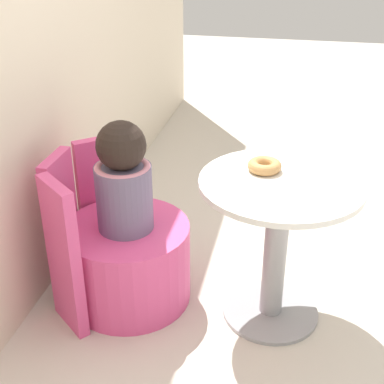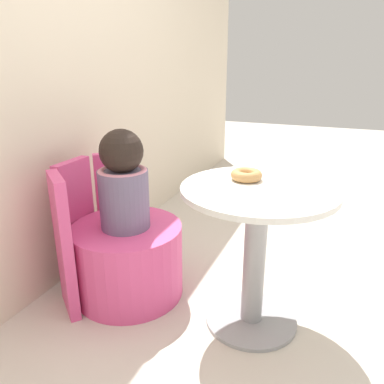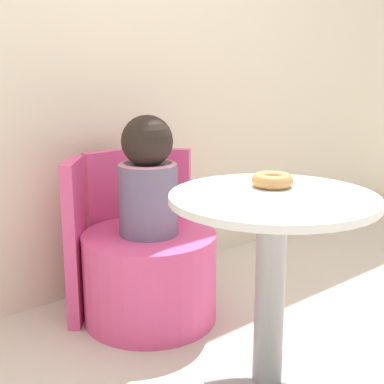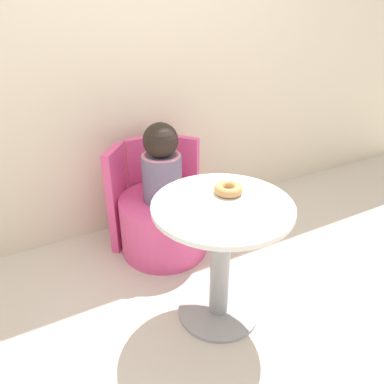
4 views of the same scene
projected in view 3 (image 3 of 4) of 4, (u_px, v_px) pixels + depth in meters
name	position (u px, v px, depth m)	size (l,w,h in m)	color
back_wall	(82.00, 34.00, 2.35)	(6.00, 0.06, 2.40)	beige
round_table	(271.00, 259.00, 1.73)	(0.66, 0.66, 0.67)	#99999E
tub_chair	(150.00, 276.00, 2.27)	(0.56, 0.56, 0.38)	#E54C8C
booth_backrest	(119.00, 229.00, 2.41)	(0.66, 0.24, 0.69)	#E54C8C
child_figure	(148.00, 179.00, 2.17)	(0.24, 0.24, 0.49)	slate
donut	(272.00, 180.00, 1.78)	(0.14, 0.14, 0.05)	tan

